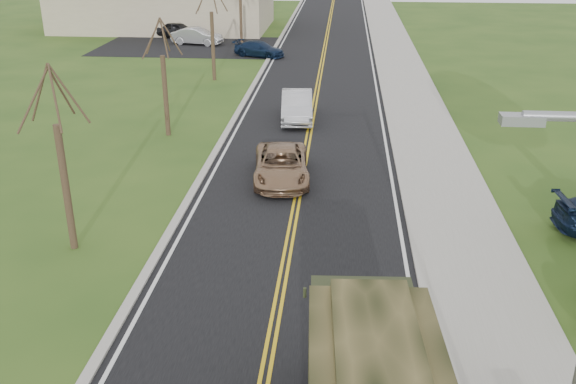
# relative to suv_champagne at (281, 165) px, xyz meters

# --- Properties ---
(road) EXTENTS (8.00, 120.00, 0.01)m
(road) POSITION_rel_suv_champagne_xyz_m (0.80, 23.48, -0.65)
(road) COLOR black
(road) RESTS_ON ground
(curb_right) EXTENTS (0.30, 120.00, 0.12)m
(curb_right) POSITION_rel_suv_champagne_xyz_m (4.95, 23.48, -0.60)
(curb_right) COLOR #9E998E
(curb_right) RESTS_ON ground
(sidewalk_right) EXTENTS (3.20, 120.00, 0.10)m
(sidewalk_right) POSITION_rel_suv_champagne_xyz_m (6.70, 23.48, -0.61)
(sidewalk_right) COLOR #9E998E
(sidewalk_right) RESTS_ON ground
(curb_left) EXTENTS (0.30, 120.00, 0.10)m
(curb_left) POSITION_rel_suv_champagne_xyz_m (-3.35, 23.48, -0.61)
(curb_left) COLOR #9E998E
(curb_left) RESTS_ON ground
(bare_tree_a) EXTENTS (1.93, 2.26, 6.08)m
(bare_tree_a) POSITION_rel_suv_champagne_xyz_m (-6.20, -6.52, 1.97)
(bare_tree_a) COLOR #38281C
(bare_tree_a) RESTS_ON ground
(bare_tree_b) EXTENTS (1.83, 2.14, 5.73)m
(bare_tree_b) POSITION_rel_suv_champagne_xyz_m (-6.20, 5.48, 1.82)
(bare_tree_b) COLOR #38281C
(bare_tree_b) RESTS_ON ground
(bare_tree_c) EXTENTS (2.04, 2.39, 6.42)m
(bare_tree_c) POSITION_rel_suv_champagne_xyz_m (-6.20, 17.48, 2.12)
(bare_tree_c) COLOR #38281C
(bare_tree_c) RESTS_ON ground
(bare_tree_d) EXTENTS (1.88, 2.20, 5.91)m
(bare_tree_d) POSITION_rel_suv_champagne_xyz_m (-6.20, 29.48, 1.89)
(bare_tree_d) COLOR #38281C
(bare_tree_d) RESTS_ON ground
(commercial_building) EXTENTS (25.50, 21.50, 5.65)m
(commercial_building) POSITION_rel_suv_champagne_xyz_m (-15.18, 39.45, 2.03)
(commercial_building) COLOR tan
(commercial_building) RESTS_ON ground
(suv_champagne) EXTENTS (2.64, 4.93, 1.32)m
(suv_champagne) POSITION_rel_suv_champagne_xyz_m (0.00, 0.00, 0.00)
(suv_champagne) COLOR #937053
(suv_champagne) RESTS_ON ground
(sedan_silver) EXTENTS (1.93, 4.70, 1.51)m
(sedan_silver) POSITION_rel_suv_champagne_xyz_m (0.00, 8.66, 0.10)
(sedan_silver) COLOR silver
(sedan_silver) RESTS_ON ground
(lot_car_dark) EXTENTS (4.57, 3.08, 1.44)m
(lot_car_dark) POSITION_rel_suv_champagne_xyz_m (-12.47, 33.42, 0.06)
(lot_car_dark) COLOR black
(lot_car_dark) RESTS_ON ground
(lot_car_silver) EXTENTS (4.55, 2.37, 1.43)m
(lot_car_silver) POSITION_rel_suv_champagne_xyz_m (-10.17, 30.38, 0.06)
(lot_car_silver) COLOR silver
(lot_car_silver) RESTS_ON ground
(lot_car_navy) EXTENTS (4.39, 3.02, 1.18)m
(lot_car_navy) POSITION_rel_suv_champagne_xyz_m (-4.20, 25.62, -0.07)
(lot_car_navy) COLOR #0F1D37
(lot_car_navy) RESTS_ON ground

